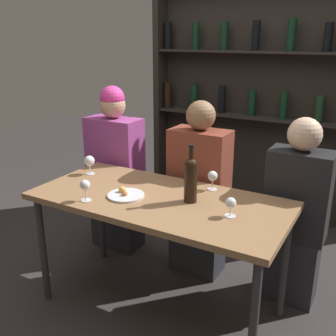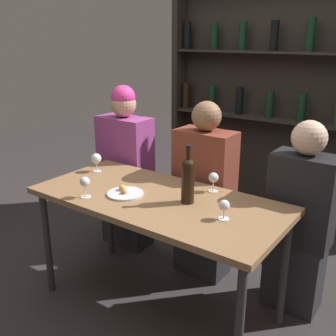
% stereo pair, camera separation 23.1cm
% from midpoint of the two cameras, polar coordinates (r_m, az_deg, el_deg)
% --- Properties ---
extents(ground_plane, '(10.00, 10.00, 0.00)m').
position_cam_midpoint_polar(ground_plane, '(2.67, 1.23, -19.38)').
color(ground_plane, '#332D2D').
extents(dining_table, '(1.50, 0.70, 0.75)m').
position_cam_midpoint_polar(dining_table, '(2.31, 1.35, -5.82)').
color(dining_table, olive).
rests_on(dining_table, ground_plane).
extents(wine_rack_wall, '(1.96, 0.21, 2.35)m').
position_cam_midpoint_polar(wine_rack_wall, '(3.64, 16.79, 11.16)').
color(wine_rack_wall, '#28231E').
rests_on(wine_rack_wall, ground_plane).
extents(wine_bottle, '(0.07, 0.07, 0.33)m').
position_cam_midpoint_polar(wine_bottle, '(2.17, 5.96, -1.56)').
color(wine_bottle, black).
rests_on(wine_bottle, dining_table).
extents(wine_glass_0, '(0.06, 0.06, 0.11)m').
position_cam_midpoint_polar(wine_glass_0, '(2.03, 11.42, -5.56)').
color(wine_glass_0, silver).
rests_on(wine_glass_0, dining_table).
extents(wine_glass_1, '(0.06, 0.06, 0.12)m').
position_cam_midpoint_polar(wine_glass_1, '(2.37, 9.41, -1.55)').
color(wine_glass_1, silver).
rests_on(wine_glass_1, dining_table).
extents(wine_glass_2, '(0.06, 0.06, 0.12)m').
position_cam_midpoint_polar(wine_glass_2, '(2.28, -9.17, -2.20)').
color(wine_glass_2, silver).
rests_on(wine_glass_2, dining_table).
extents(wine_glass_3, '(0.07, 0.07, 0.13)m').
position_cam_midpoint_polar(wine_glass_3, '(2.71, -8.00, 1.27)').
color(wine_glass_3, silver).
rests_on(wine_glass_3, dining_table).
extents(food_plate_0, '(0.22, 0.22, 0.05)m').
position_cam_midpoint_polar(food_plate_0, '(2.33, -3.47, -3.67)').
color(food_plate_0, silver).
rests_on(food_plate_0, dining_table).
extents(seated_person_left, '(0.42, 0.22, 1.30)m').
position_cam_midpoint_polar(seated_person_left, '(3.11, -4.03, -0.60)').
color(seated_person_left, '#26262B').
rests_on(seated_person_left, ground_plane).
extents(seated_person_center, '(0.40, 0.22, 1.25)m').
position_cam_midpoint_polar(seated_person_center, '(2.75, 7.67, -4.17)').
color(seated_person_center, '#26262B').
rests_on(seated_person_center, ground_plane).
extents(seated_person_right, '(0.37, 0.22, 1.20)m').
position_cam_midpoint_polar(seated_person_right, '(2.55, 21.02, -7.70)').
color(seated_person_right, '#26262B').
rests_on(seated_person_right, ground_plane).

